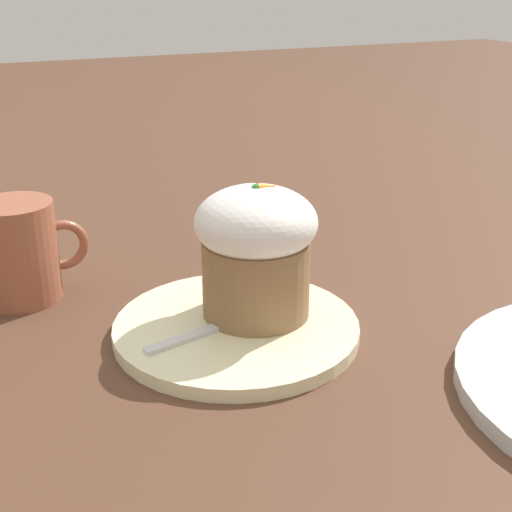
{
  "coord_description": "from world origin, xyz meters",
  "views": [
    {
      "loc": [
        -0.21,
        -0.5,
        0.3
      ],
      "look_at": [
        0.02,
        0.01,
        0.07
      ],
      "focal_mm": 50.0,
      "sensor_mm": 36.0,
      "label": 1
    }
  ],
  "objects": [
    {
      "name": "ground_plane",
      "position": [
        0.0,
        0.0,
        0.0
      ],
      "size": [
        4.0,
        4.0,
        0.0
      ],
      "primitive_type": "plane",
      "color": "#513323"
    },
    {
      "name": "carrot_cake",
      "position": [
        0.02,
        0.01,
        0.07
      ],
      "size": [
        0.1,
        0.1,
        0.12
      ],
      "color": "olive",
      "rests_on": "dessert_plate"
    },
    {
      "name": "spoon",
      "position": [
        -0.01,
        -0.0,
        0.02
      ],
      "size": [
        0.12,
        0.05,
        0.01
      ],
      "color": "silver",
      "rests_on": "dessert_plate"
    },
    {
      "name": "dessert_plate",
      "position": [
        0.0,
        0.0,
        0.01
      ],
      "size": [
        0.21,
        0.21,
        0.01
      ],
      "color": "beige",
      "rests_on": "ground_plane"
    },
    {
      "name": "coffee_cup",
      "position": [
        -0.16,
        0.15,
        0.05
      ],
      "size": [
        0.1,
        0.07,
        0.1
      ],
      "color": "#9E563D",
      "rests_on": "ground_plane"
    }
  ]
}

